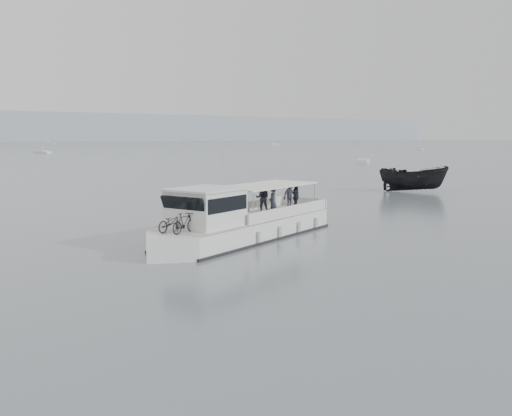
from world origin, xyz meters
TOP-DOWN VIEW (x-y plane):
  - ground at (0.00, 0.00)m, footprint 1400.00×1400.00m
  - tour_boat at (3.09, -1.95)m, footprint 13.44×7.01m
  - dark_motorboat at (32.35, 9.50)m, footprint 6.15×6.64m

SIDE VIEW (x-z plane):
  - ground at x=0.00m, z-range 0.00..0.00m
  - tour_boat at x=3.09m, z-range -1.92..3.79m
  - dark_motorboat at x=32.35m, z-range 0.00..2.55m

